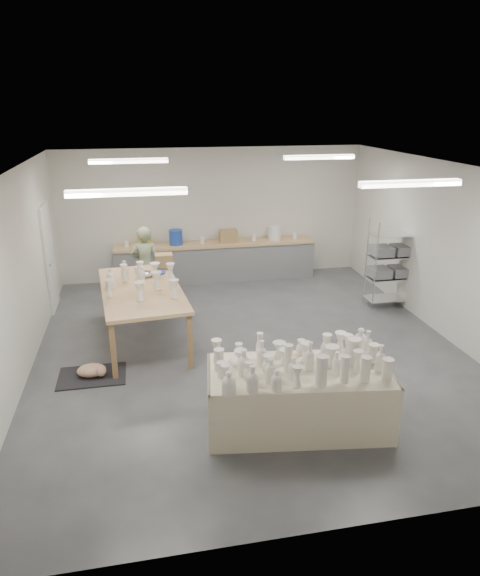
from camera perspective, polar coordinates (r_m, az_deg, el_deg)
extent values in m
plane|color=#424449|center=(8.76, 1.02, -6.73)|extent=(8.00, 8.00, 0.00)
cube|color=white|center=(7.89, 1.15, 13.09)|extent=(7.00, 8.00, 0.02)
cube|color=silver|center=(12.02, -3.03, 8.21)|extent=(7.00, 0.02, 3.00)
cube|color=silver|center=(4.69, 11.78, -11.67)|extent=(7.00, 0.02, 3.00)
cube|color=silver|center=(8.22, -23.49, 1.05)|extent=(0.02, 8.00, 3.00)
cube|color=silver|center=(9.55, 22.10, 3.70)|extent=(0.02, 8.00, 3.00)
cube|color=white|center=(10.79, -20.41, 3.17)|extent=(0.05, 0.90, 2.10)
cube|color=white|center=(6.23, -12.42, 10.35)|extent=(1.40, 0.12, 0.08)
cube|color=white|center=(7.13, 18.42, 10.98)|extent=(1.40, 0.12, 0.08)
cube|color=white|center=(9.70, -12.27, 13.63)|extent=(1.40, 0.12, 0.08)
cube|color=white|center=(10.31, 8.80, 14.18)|extent=(1.40, 0.12, 0.08)
cube|color=tan|center=(11.85, -2.75, 4.93)|extent=(4.60, 0.60, 0.06)
cube|color=slate|center=(11.98, -2.71, 2.85)|extent=(4.60, 0.55, 0.84)
cylinder|color=gold|center=(11.68, -10.58, 5.40)|extent=(0.30, 0.30, 0.34)
cylinder|color=#1F42AC|center=(11.71, -7.14, 5.62)|extent=(0.30, 0.30, 0.34)
cylinder|color=white|center=(12.08, 3.85, 6.17)|extent=(0.30, 0.30, 0.34)
cube|color=olive|center=(11.86, -1.32, 5.80)|extent=(0.40, 0.30, 0.28)
cylinder|color=white|center=(11.71, -12.51, 4.79)|extent=(0.10, 0.10, 0.14)
cylinder|color=white|center=(11.79, -4.20, 5.31)|extent=(0.10, 0.10, 0.14)
cylinder|color=white|center=(11.99, 1.52, 5.61)|extent=(0.10, 0.10, 0.14)
cylinder|color=white|center=(12.24, 6.11, 5.80)|extent=(0.10, 0.10, 0.14)
cylinder|color=silver|center=(10.34, 14.85, 2.20)|extent=(0.02, 0.02, 1.80)
cylinder|color=silver|center=(10.73, 18.90, 2.42)|extent=(0.02, 0.02, 1.80)
cylinder|color=silver|center=(10.72, 13.85, 2.91)|extent=(0.02, 0.02, 1.80)
cylinder|color=silver|center=(11.10, 17.80, 3.10)|extent=(0.02, 0.02, 1.80)
cube|color=silver|center=(10.95, 16.00, -1.08)|extent=(0.88, 0.48, 0.02)
cube|color=silver|center=(10.81, 16.22, 1.15)|extent=(0.88, 0.48, 0.02)
cube|color=silver|center=(10.68, 16.45, 3.44)|extent=(0.88, 0.48, 0.02)
cube|color=silver|center=(10.56, 16.69, 5.78)|extent=(0.88, 0.48, 0.02)
cube|color=slate|center=(10.67, 15.23, 1.69)|extent=(0.38, 0.42, 0.18)
cube|color=slate|center=(10.87, 17.32, 1.82)|extent=(0.38, 0.42, 0.18)
cube|color=slate|center=(10.54, 15.45, 4.02)|extent=(0.38, 0.42, 0.18)
cube|color=slate|center=(10.75, 17.56, 4.10)|extent=(0.38, 0.42, 0.18)
cube|color=olive|center=(6.72, 6.45, -12.40)|extent=(2.13, 1.18, 0.70)
cube|color=beige|center=(6.49, 6.60, -9.16)|extent=(2.40, 1.37, 0.03)
cube|color=beige|center=(6.28, 7.93, -14.46)|extent=(2.26, 0.33, 0.80)
cube|color=beige|center=(7.11, 5.20, -9.89)|extent=(2.26, 0.33, 0.80)
cube|color=tan|center=(8.85, -10.93, -0.18)|extent=(1.54, 2.70, 0.06)
cube|color=olive|center=(7.93, -14.74, -6.75)|extent=(0.08, 0.08, 0.91)
cube|color=olive|center=(7.92, -6.34, -6.20)|extent=(0.08, 0.08, 0.91)
cube|color=olive|center=(10.18, -14.12, -0.65)|extent=(0.08, 0.08, 0.91)
cube|color=olive|center=(10.18, -7.62, -0.22)|extent=(0.08, 0.08, 0.91)
ellipsoid|color=silver|center=(9.39, -10.41, 1.54)|extent=(0.26, 0.26, 0.12)
cylinder|color=#1F42AC|center=(9.55, -9.05, 1.72)|extent=(0.26, 0.26, 0.03)
cylinder|color=white|center=(9.63, -11.35, 2.01)|extent=(0.11, 0.11, 0.12)
cube|color=olive|center=(9.79, -8.44, 2.97)|extent=(0.32, 0.26, 0.28)
cube|color=black|center=(8.23, -16.11, -9.38)|extent=(1.00, 0.70, 0.02)
ellipsoid|color=white|center=(8.18, -16.18, -8.75)|extent=(0.48, 0.37, 0.18)
sphere|color=white|center=(8.07, -15.18, -8.92)|extent=(0.16, 0.16, 0.16)
imported|color=gray|center=(10.62, -10.46, 2.50)|extent=(0.61, 0.42, 1.62)
cylinder|color=#A91825|center=(11.03, -10.34, 0.49)|extent=(0.44, 0.44, 0.04)
cylinder|color=silver|center=(11.12, -9.54, -0.21)|extent=(0.02, 0.02, 0.31)
cylinder|color=silver|center=(11.19, -10.82, -0.16)|extent=(0.02, 0.02, 0.31)
cylinder|color=silver|center=(10.95, -10.50, -0.59)|extent=(0.02, 0.02, 0.31)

